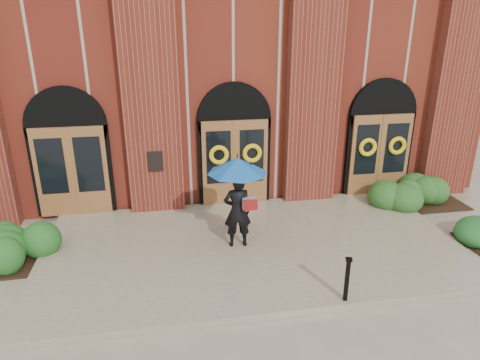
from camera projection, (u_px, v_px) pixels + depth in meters
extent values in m
plane|color=tan|center=(254.00, 252.00, 10.35)|extent=(90.00, 90.00, 0.00)
cube|color=tan|center=(252.00, 246.00, 10.46)|extent=(10.00, 5.30, 0.15)
cube|color=maroon|center=(210.00, 67.00, 17.32)|extent=(16.00, 12.00, 7.00)
cube|color=black|center=(155.00, 161.00, 11.68)|extent=(0.40, 0.05, 0.55)
cube|color=maroon|center=(151.00, 92.00, 11.26)|extent=(1.50, 0.45, 7.00)
cube|color=maroon|center=(313.00, 87.00, 12.00)|extent=(1.50, 0.45, 7.00)
cube|color=maroon|center=(458.00, 83.00, 12.74)|extent=(1.50, 0.45, 7.00)
cube|color=brown|center=(72.00, 172.00, 11.62)|extent=(1.90, 0.10, 2.50)
cylinder|color=black|center=(66.00, 126.00, 11.31)|extent=(2.10, 0.22, 2.10)
cube|color=brown|center=(235.00, 163.00, 12.36)|extent=(1.90, 0.10, 2.50)
cylinder|color=black|center=(234.00, 119.00, 12.05)|extent=(2.10, 0.22, 2.10)
cube|color=brown|center=(380.00, 155.00, 13.10)|extent=(1.90, 0.10, 2.50)
cylinder|color=black|center=(382.00, 113.00, 12.79)|extent=(2.10, 0.22, 2.10)
torus|color=yellow|center=(219.00, 155.00, 12.06)|extent=(0.57, 0.13, 0.57)
torus|color=yellow|center=(252.00, 153.00, 12.22)|extent=(0.57, 0.13, 0.57)
torus|color=yellow|center=(368.00, 147.00, 12.80)|extent=(0.57, 0.13, 0.57)
torus|color=yellow|center=(397.00, 146.00, 12.96)|extent=(0.57, 0.13, 0.57)
imported|color=black|center=(237.00, 211.00, 10.08)|extent=(0.67, 0.45, 1.80)
cone|color=#1454A0|center=(237.00, 165.00, 9.68)|extent=(1.42, 1.42, 0.36)
cylinder|color=black|center=(240.00, 186.00, 9.81)|extent=(0.02, 0.02, 0.60)
cube|color=#A4A6A9|center=(250.00, 203.00, 9.90)|extent=(0.34, 0.18, 0.26)
cube|color=maroon|center=(250.00, 205.00, 9.82)|extent=(0.34, 0.03, 0.26)
cube|color=black|center=(347.00, 280.00, 8.20)|extent=(0.10, 0.10, 0.89)
cube|color=black|center=(349.00, 259.00, 8.03)|extent=(0.16, 0.16, 0.04)
ellipsoid|color=#20531B|center=(28.00, 246.00, 9.81)|extent=(3.17, 1.27, 0.81)
ellipsoid|color=#27521D|center=(409.00, 193.00, 12.86)|extent=(3.10, 1.24, 0.80)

